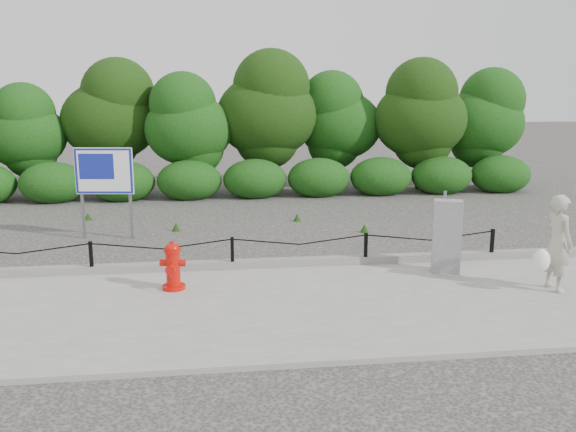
% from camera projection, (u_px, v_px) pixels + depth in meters
% --- Properties ---
extents(ground, '(90.00, 90.00, 0.00)m').
position_uv_depth(ground, '(233.00, 273.00, 11.20)').
color(ground, '#2D2B28').
rests_on(ground, ground).
extents(sidewalk, '(14.00, 4.00, 0.08)m').
position_uv_depth(sidewalk, '(238.00, 309.00, 9.25)').
color(sidewalk, gray).
rests_on(sidewalk, ground).
extents(curb, '(14.00, 0.22, 0.14)m').
position_uv_depth(curb, '(232.00, 264.00, 11.22)').
color(curb, slate).
rests_on(curb, sidewalk).
extents(chain_barrier, '(10.06, 0.06, 0.60)m').
position_uv_depth(chain_barrier, '(232.00, 249.00, 11.11)').
color(chain_barrier, black).
rests_on(chain_barrier, sidewalk).
extents(treeline, '(20.39, 3.56, 4.47)m').
position_uv_depth(treeline, '(222.00, 116.00, 19.36)').
color(treeline, black).
rests_on(treeline, ground).
extents(fire_hydrant, '(0.44, 0.46, 0.81)m').
position_uv_depth(fire_hydrant, '(173.00, 266.00, 9.99)').
color(fire_hydrant, red).
rests_on(fire_hydrant, sidewalk).
extents(pedestrian, '(0.73, 0.63, 1.59)m').
position_uv_depth(pedestrian, '(557.00, 244.00, 9.87)').
color(pedestrian, '#AAA492').
rests_on(pedestrian, sidewalk).
extents(utility_cabinet, '(0.57, 0.44, 1.45)m').
position_uv_depth(utility_cabinet, '(447.00, 236.00, 10.86)').
color(utility_cabinet, '#9B9B9E').
rests_on(utility_cabinet, sidewalk).
extents(advertising_sign, '(1.28, 0.26, 2.05)m').
position_uv_depth(advertising_sign, '(104.00, 175.00, 13.41)').
color(advertising_sign, slate).
rests_on(advertising_sign, ground).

